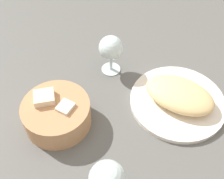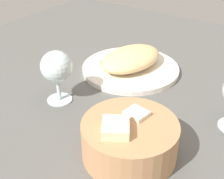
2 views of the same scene
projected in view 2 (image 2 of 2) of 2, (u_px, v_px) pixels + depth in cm
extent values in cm
cube|color=#595956|center=(122.00, 109.00, 74.19)|extent=(140.00, 140.00, 2.00)
cylinder|color=white|center=(130.00, 69.00, 88.59)|extent=(27.52, 27.52, 1.40)
ellipsoid|color=#EEC785|center=(131.00, 58.00, 86.92)|extent=(21.88, 15.98, 5.04)
cone|color=#448B2E|center=(108.00, 60.00, 90.07)|extent=(4.62, 4.62, 1.71)
cylinder|color=tan|center=(130.00, 139.00, 57.80)|extent=(18.07, 18.07, 7.27)
cube|color=beige|center=(116.00, 135.00, 54.29)|extent=(6.99, 6.82, 5.27)
cube|color=beige|center=(136.00, 120.00, 58.70)|extent=(4.26, 4.60, 4.07)
cylinder|color=silver|center=(60.00, 99.00, 75.69)|extent=(6.11, 6.11, 0.60)
cylinder|color=silver|center=(59.00, 89.00, 74.25)|extent=(1.00, 1.00, 4.92)
sphere|color=silver|center=(56.00, 66.00, 71.03)|extent=(7.46, 7.46, 7.46)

